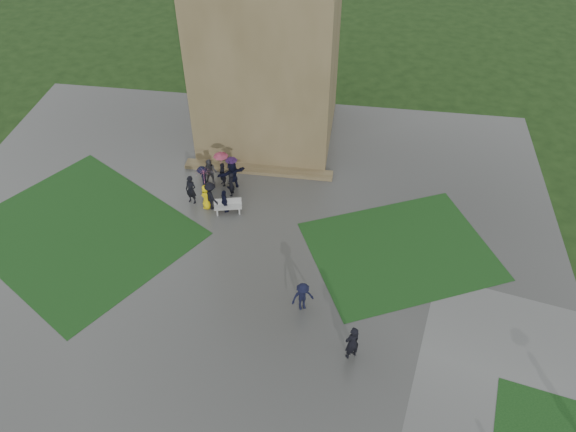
# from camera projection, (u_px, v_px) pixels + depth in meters

# --- Properties ---
(ground) EXTENTS (120.00, 120.00, 0.00)m
(ground) POSITION_uv_depth(u_px,v_px,m) (218.00, 309.00, 26.26)
(ground) COLOR black
(plaza) EXTENTS (34.00, 34.00, 0.02)m
(plaza) POSITION_uv_depth(u_px,v_px,m) (227.00, 277.00, 27.72)
(plaza) COLOR #3A3A37
(plaza) RESTS_ON ground
(lawn_inset_left) EXTENTS (14.10, 13.46, 0.01)m
(lawn_inset_left) POSITION_uv_depth(u_px,v_px,m) (81.00, 232.00, 30.06)
(lawn_inset_left) COLOR #123412
(lawn_inset_left) RESTS_ON plaza
(lawn_inset_right) EXTENTS (11.12, 10.15, 0.01)m
(lawn_inset_right) POSITION_uv_depth(u_px,v_px,m) (401.00, 251.00, 29.02)
(lawn_inset_right) COLOR #123412
(lawn_inset_right) RESTS_ON plaza
(tower_plinth) EXTENTS (9.00, 0.80, 0.22)m
(tower_plinth) POSITION_uv_depth(u_px,v_px,m) (259.00, 170.00, 33.94)
(tower_plinth) COLOR brown
(tower_plinth) RESTS_ON plaza
(bench) EXTENTS (1.59, 0.81, 0.88)m
(bench) POSITION_uv_depth(u_px,v_px,m) (228.00, 206.00, 30.95)
(bench) COLOR #A6A6A2
(bench) RESTS_ON plaza
(visitor_cluster) EXTENTS (3.25, 3.36, 2.59)m
(visitor_cluster) POSITION_uv_depth(u_px,v_px,m) (217.00, 180.00, 31.55)
(visitor_cluster) COLOR black
(visitor_cluster) RESTS_ON plaza
(pedestrian_mid) EXTENTS (1.18, 0.94, 1.62)m
(pedestrian_mid) POSITION_uv_depth(u_px,v_px,m) (303.00, 297.00, 25.73)
(pedestrian_mid) COLOR black
(pedestrian_mid) RESTS_ON plaza
(pedestrian_near) EXTENTS (0.84, 0.79, 1.92)m
(pedestrian_near) POSITION_uv_depth(u_px,v_px,m) (352.00, 343.00, 23.69)
(pedestrian_near) COLOR black
(pedestrian_near) RESTS_ON plaza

